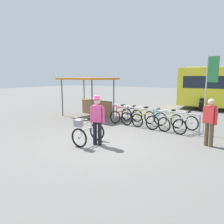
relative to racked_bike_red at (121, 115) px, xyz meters
The scene contains 13 objects.
ground_plane 4.00m from the racked_bike_red, 68.55° to the right, with size 80.00×80.00×0.00m, color #605E5B.
bike_rack_rail 1.89m from the racked_bike_red, 10.89° to the right, with size 4.59×0.49×0.88m.
racked_bike_red is the anchor object (origin of this frame).
racked_bike_black 0.70m from the racked_bike_red, ahead, with size 0.69×1.10×0.97m.
racked_bike_yellow 1.40m from the racked_bike_red, ahead, with size 0.83×1.18×0.97m.
racked_bike_teal 2.10m from the racked_bike_red, ahead, with size 0.70×1.12×0.97m.
racked_bike_lime 2.80m from the racked_bike_red, ahead, with size 0.89×1.22×0.97m.
racked_bike_white 3.50m from the racked_bike_red, ahead, with size 0.89×1.21×0.97m.
featured_bicycle 4.11m from the racked_bike_red, 74.66° to the right, with size 0.71×1.19×0.97m.
person_with_featured_bike 4.10m from the racked_bike_red, 69.41° to the right, with size 0.51×0.32×1.72m.
pedestrian_with_backpack 5.01m from the racked_bike_red, 20.21° to the right, with size 0.50×0.42×1.64m.
market_stall 2.82m from the racked_bike_red, 165.69° to the left, with size 3.31×2.60×2.30m.
banner_flag 4.70m from the racked_bike_red, ahead, with size 0.45×0.05×3.20m.
Camera 1 is at (4.57, -5.84, 2.36)m, focal length 34.73 mm.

